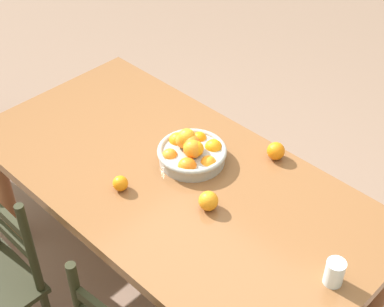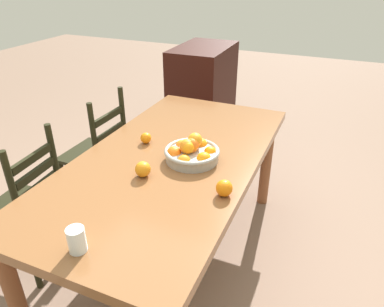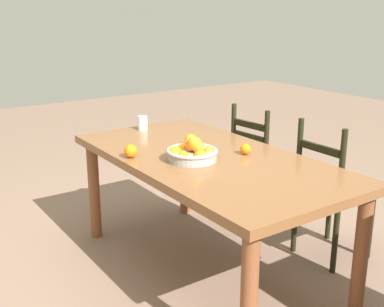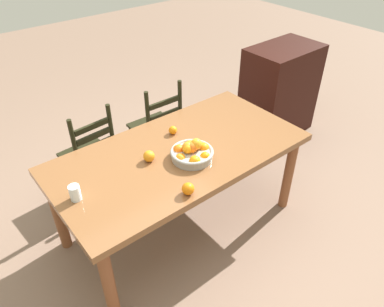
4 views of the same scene
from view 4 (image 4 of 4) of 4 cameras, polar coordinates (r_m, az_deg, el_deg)
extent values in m
plane|color=#7F6452|center=(3.09, -1.70, -10.82)|extent=(12.00, 12.00, 0.00)
cube|color=brown|center=(2.61, -1.98, 0.02)|extent=(1.83, 0.93, 0.05)
cylinder|color=brown|center=(2.36, -12.83, -19.46)|extent=(0.08, 0.08, 0.70)
cylinder|color=brown|center=(3.12, 14.84, -3.10)|extent=(0.08, 0.08, 0.70)
cylinder|color=brown|center=(2.86, -20.24, -8.68)|extent=(0.08, 0.08, 0.70)
cylinder|color=brown|center=(3.51, 5.14, 3.04)|extent=(0.08, 0.08, 0.70)
cube|color=black|center=(3.46, -5.76, 4.16)|extent=(0.40, 0.40, 0.03)
cylinder|color=black|center=(3.78, -4.85, 3.21)|extent=(0.04, 0.04, 0.42)
cylinder|color=black|center=(3.64, -9.27, 1.35)|extent=(0.04, 0.04, 0.42)
cylinder|color=black|center=(3.55, -1.73, 0.86)|extent=(0.04, 0.04, 0.42)
cylinder|color=black|center=(3.39, -6.33, -1.22)|extent=(0.04, 0.04, 0.42)
cylinder|color=black|center=(3.29, -1.88, 7.59)|extent=(0.04, 0.04, 0.47)
cylinder|color=black|center=(3.13, -6.89, 5.67)|extent=(0.04, 0.04, 0.47)
cube|color=black|center=(3.23, -4.30, 6.06)|extent=(0.30, 0.03, 0.04)
cube|color=black|center=(3.17, -4.39, 7.89)|extent=(0.30, 0.03, 0.04)
cube|color=black|center=(3.22, -15.92, -0.26)|extent=(0.42, 0.42, 0.03)
cylinder|color=black|center=(3.53, -14.45, -0.84)|extent=(0.04, 0.04, 0.41)
cylinder|color=black|center=(3.42, -19.06, -3.13)|extent=(0.04, 0.04, 0.41)
cylinder|color=black|center=(3.29, -11.44, -3.34)|extent=(0.04, 0.04, 0.41)
cylinder|color=black|center=(3.18, -16.29, -5.89)|extent=(0.04, 0.04, 0.41)
cylinder|color=black|center=(3.02, -12.48, 3.50)|extent=(0.04, 0.04, 0.48)
cylinder|color=black|center=(2.90, -17.82, 0.98)|extent=(0.04, 0.04, 0.48)
cube|color=black|center=(3.00, -14.89, 1.18)|extent=(0.29, 0.05, 0.04)
cube|color=black|center=(2.95, -15.16, 2.59)|extent=(0.29, 0.05, 0.04)
cube|color=black|center=(2.90, -15.43, 4.05)|extent=(0.29, 0.05, 0.04)
cube|color=black|center=(4.09, 13.45, 9.45)|extent=(0.78, 0.50, 0.97)
cylinder|color=#9E9C95|center=(2.51, 0.00, -0.23)|extent=(0.28, 0.28, 0.05)
torus|color=#9E9C95|center=(2.49, 0.00, 0.27)|extent=(0.30, 0.30, 0.02)
sphere|color=orange|center=(2.54, 1.83, 0.84)|extent=(0.08, 0.08, 0.08)
sphere|color=orange|center=(2.58, -0.29, 1.34)|extent=(0.07, 0.07, 0.07)
sphere|color=orange|center=(2.52, -2.10, 0.53)|extent=(0.08, 0.08, 0.08)
sphere|color=orange|center=(2.45, -1.80, -0.75)|extent=(0.07, 0.07, 0.07)
sphere|color=orange|center=(2.42, 0.45, -1.23)|extent=(0.08, 0.08, 0.08)
sphere|color=orange|center=(2.47, 2.05, -0.51)|extent=(0.07, 0.07, 0.07)
sphere|color=orange|center=(2.48, 0.66, 1.51)|extent=(0.08, 0.08, 0.08)
sphere|color=orange|center=(2.47, 0.01, 0.89)|extent=(0.07, 0.07, 0.07)
sphere|color=orange|center=(2.46, -0.72, 0.77)|extent=(0.07, 0.07, 0.07)
sphere|color=orange|center=(2.48, -0.20, 0.94)|extent=(0.07, 0.07, 0.07)
sphere|color=orange|center=(2.50, 0.76, 1.34)|extent=(0.07, 0.07, 0.07)
sphere|color=orange|center=(2.47, 0.04, 1.00)|extent=(0.07, 0.07, 0.07)
sphere|color=orange|center=(2.47, -0.69, 0.94)|extent=(0.08, 0.08, 0.08)
sphere|color=orange|center=(2.47, -0.15, 0.87)|extent=(0.07, 0.07, 0.07)
sphere|color=orange|center=(2.22, -0.62, -5.54)|extent=(0.08, 0.08, 0.08)
sphere|color=orange|center=(2.49, -6.73, -0.42)|extent=(0.08, 0.08, 0.08)
sphere|color=orange|center=(2.76, -3.00, 3.66)|extent=(0.06, 0.06, 0.06)
cylinder|color=silver|center=(2.29, -17.82, -5.85)|extent=(0.07, 0.07, 0.10)
camera|label=1|loc=(2.92, -47.15, 28.78)|focal=53.97mm
camera|label=2|loc=(1.10, -46.55, -7.65)|focal=33.59mm
camera|label=3|loc=(3.55, 50.79, 12.57)|focal=46.02mm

